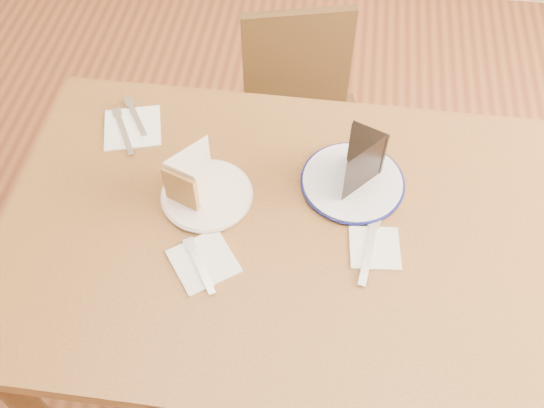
{
  "coord_description": "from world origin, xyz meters",
  "views": [
    {
      "loc": [
        0.08,
        -0.71,
        1.82
      ],
      "look_at": [
        -0.02,
        0.03,
        0.8
      ],
      "focal_mm": 40.0,
      "sensor_mm": 36.0,
      "label": 1
    }
  ],
  "objects": [
    {
      "name": "ground",
      "position": [
        0.0,
        0.0,
        0.0
      ],
      "size": [
        4.0,
        4.0,
        0.0
      ],
      "primitive_type": "plane",
      "color": "#4C2414",
      "rests_on": "ground"
    },
    {
      "name": "table",
      "position": [
        0.0,
        0.0,
        0.65
      ],
      "size": [
        1.2,
        0.8,
        0.75
      ],
      "color": "#4A2C14",
      "rests_on": "ground"
    },
    {
      "name": "chair_far",
      "position": [
        -0.0,
        0.59,
        0.44
      ],
      "size": [
        0.47,
        0.47,
        0.78
      ],
      "rotation": [
        0.0,
        0.0,
        3.4
      ],
      "color": "black",
      "rests_on": "ground"
    },
    {
      "name": "plate_cream",
      "position": [
        -0.17,
        0.06,
        0.76
      ],
      "size": [
        0.19,
        0.19,
        0.01
      ],
      "primitive_type": "cylinder",
      "color": "white",
      "rests_on": "table"
    },
    {
      "name": "plate_navy",
      "position": [
        0.14,
        0.14,
        0.76
      ],
      "size": [
        0.22,
        0.22,
        0.01
      ],
      "primitive_type": "cylinder",
      "color": "white",
      "rests_on": "table"
    },
    {
      "name": "carrot_cake",
      "position": [
        -0.19,
        0.09,
        0.81
      ],
      "size": [
        0.11,
        0.13,
        0.09
      ],
      "primitive_type": null,
      "rotation": [
        0.0,
        0.0,
        -0.38
      ],
      "color": "beige",
      "rests_on": "plate_cream"
    },
    {
      "name": "chocolate_cake",
      "position": [
        0.14,
        0.13,
        0.82
      ],
      "size": [
        0.12,
        0.14,
        0.11
      ],
      "primitive_type": null,
      "rotation": [
        0.0,
        0.0,
        2.75
      ],
      "color": "black",
      "rests_on": "plate_navy"
    },
    {
      "name": "napkin_cream",
      "position": [
        -0.15,
        -0.1,
        0.75
      ],
      "size": [
        0.17,
        0.17,
        0.0
      ],
      "primitive_type": "cube",
      "rotation": [
        0.0,
        0.0,
        0.64
      ],
      "color": "white",
      "rests_on": "table"
    },
    {
      "name": "napkin_navy",
      "position": [
        0.2,
        -0.02,
        0.75
      ],
      "size": [
        0.11,
        0.11,
        0.0
      ],
      "primitive_type": "cube",
      "rotation": [
        0.0,
        0.0,
        0.1
      ],
      "color": "white",
      "rests_on": "table"
    },
    {
      "name": "napkin_spare",
      "position": [
        -0.39,
        0.24,
        0.75
      ],
      "size": [
        0.16,
        0.16,
        0.0
      ],
      "primitive_type": "cube",
      "rotation": [
        0.0,
        0.0,
        0.27
      ],
      "color": "white",
      "rests_on": "table"
    },
    {
      "name": "fork_cream",
      "position": [
        -0.15,
        -0.11,
        0.76
      ],
      "size": [
        0.09,
        0.13,
        0.0
      ],
      "primitive_type": "cube",
      "rotation": [
        0.0,
        0.0,
        0.57
      ],
      "color": "silver",
      "rests_on": "napkin_cream"
    },
    {
      "name": "knife_navy",
      "position": [
        0.19,
        -0.03,
        0.76
      ],
      "size": [
        0.04,
        0.17,
        0.0
      ],
      "primitive_type": "cube",
      "rotation": [
        0.0,
        0.0,
        -0.13
      ],
      "color": "silver",
      "rests_on": "napkin_navy"
    },
    {
      "name": "fork_spare",
      "position": [
        -0.39,
        0.28,
        0.76
      ],
      "size": [
        0.09,
        0.13,
        0.0
      ],
      "primitive_type": "cube",
      "rotation": [
        0.0,
        0.0,
        0.57
      ],
      "color": "silver",
      "rests_on": "napkin_spare"
    },
    {
      "name": "knife_spare",
      "position": [
        -0.41,
        0.23,
        0.76
      ],
      "size": [
        0.09,
        0.15,
        0.0
      ],
      "primitive_type": "cube",
      "rotation": [
        0.0,
        0.0,
        0.51
      ],
      "color": "silver",
      "rests_on": "napkin_spare"
    }
  ]
}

